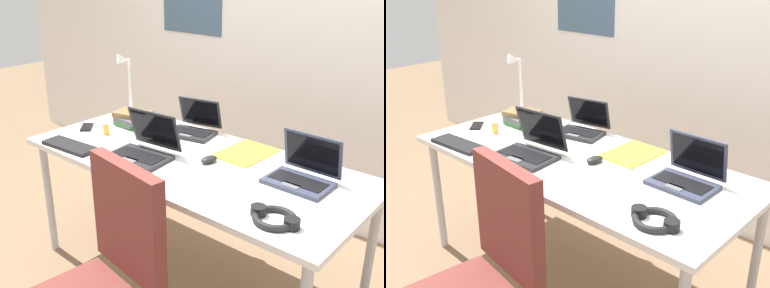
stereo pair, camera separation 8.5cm
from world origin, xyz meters
TOP-DOWN VIEW (x-y plane):
  - ground_plane at (0.00, 0.00)m, footprint 12.00×12.00m
  - wall_back at (-0.00, 1.10)m, footprint 6.00×0.13m
  - desk at (0.00, 0.00)m, footprint 1.80×0.80m
  - desk_lamp at (-0.80, 0.28)m, footprint 0.12×0.18m
  - laptop_by_keyboard at (0.56, 0.12)m, footprint 0.29×0.24m
  - laptop_back_left at (-0.20, -0.14)m, footprint 0.33×0.30m
  - laptop_front_left at (-0.23, 0.29)m, footprint 0.31×0.28m
  - external_keyboard at (-0.60, -0.32)m, footprint 0.34×0.15m
  - computer_mouse at (0.10, 0.02)m, footprint 0.07×0.11m
  - cell_phone at (-0.78, -0.06)m, footprint 0.14×0.14m
  - headphones at (0.64, -0.25)m, footprint 0.21×0.18m
  - pill_bottle at (-0.61, -0.06)m, footprint 0.04×0.04m
  - book_stack at (-0.61, 0.15)m, footprint 0.24×0.19m
  - paper_folder_mid_desk at (0.17, 0.23)m, footprint 0.24×0.32m

SIDE VIEW (x-z plane):
  - ground_plane at x=0.00m, z-range 0.00..0.00m
  - desk at x=0.00m, z-range 0.31..1.05m
  - paper_folder_mid_desk at x=0.17m, z-range 0.74..0.75m
  - cell_phone at x=-0.78m, z-range 0.74..0.75m
  - external_keyboard at x=-0.60m, z-range 0.74..0.76m
  - headphones at x=0.64m, z-range 0.74..0.78m
  - computer_mouse at x=0.10m, z-range 0.74..0.77m
  - pill_bottle at x=-0.61m, z-range 0.74..0.82m
  - laptop_front_left at x=-0.23m, z-range 0.68..0.88m
  - laptop_by_keyboard at x=0.56m, z-range 0.68..0.89m
  - book_stack at x=-0.61m, z-range 0.74..0.83m
  - laptop_back_left at x=-0.20m, z-range 0.67..0.90m
  - desk_lamp at x=-0.80m, z-range 0.74..1.14m
  - wall_back at x=0.00m, z-range 0.00..2.60m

